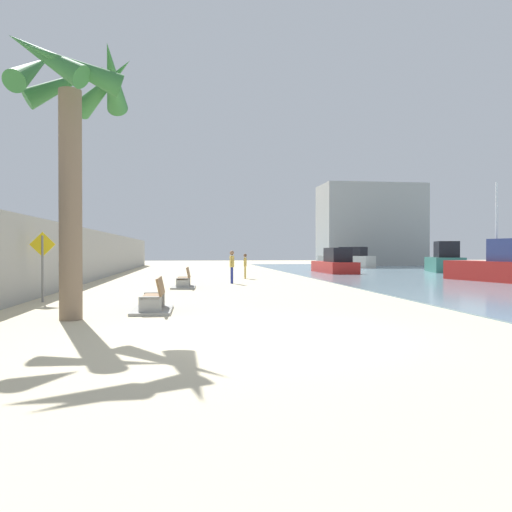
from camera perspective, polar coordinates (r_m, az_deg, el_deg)
The scene contains 13 objects.
ground_plane at distance 27.96m, azimuth -4.47°, elevation -2.97°, with size 120.00×120.00×0.00m, color beige.
seawall at distance 28.49m, azimuth -19.71°, elevation 0.05°, with size 0.80×64.00×2.96m, color #9E9E99.
palm_tree at distance 13.49m, azimuth -20.81°, elevation 15.46°, with size 3.23×3.38×7.20m.
bench_near at distance 14.25m, azimuth -11.97°, elevation -5.47°, with size 1.12×2.11×0.98m.
bench_far at distance 23.06m, azimuth -8.46°, elevation -3.15°, with size 1.17×2.13×0.98m.
person_walking at distance 30.37m, azimuth -1.28°, elevation -0.98°, with size 0.21×0.53×1.57m.
person_standing at distance 25.84m, azimuth -2.86°, elevation -0.97°, with size 0.24×0.52×1.76m.
boat_far_left at distance 41.85m, azimuth 21.32°, elevation -0.54°, with size 3.47×5.17×2.46m.
boat_outer at distance 50.92m, azimuth 10.64°, elevation -0.42°, with size 4.53×6.74×2.11m.
boat_nearest at distance 38.40m, azimuth 9.27°, elevation -0.90°, with size 2.17×6.10×1.94m.
boat_far_right at distance 29.60m, azimuth 27.28°, elevation -1.07°, with size 3.18×7.30×5.50m.
pedestrian_sign at distance 17.93m, azimuth -23.81°, elevation -0.26°, with size 0.85×0.08×2.38m.
harbor_building at distance 59.91m, azimuth 13.32°, elevation 3.53°, with size 12.00×6.00×9.64m, color #9E9E99.
Camera 1 is at (-1.56, -9.86, 1.74)m, focal length 34.02 mm.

